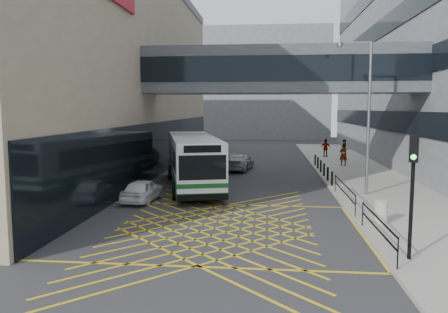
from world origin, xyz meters
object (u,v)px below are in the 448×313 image
(bus, at_px, (193,160))
(litter_bin, at_px, (381,212))
(car_white, at_px, (143,190))
(car_silver, at_px, (238,161))
(traffic_light, at_px, (413,179))
(pedestrian_b, at_px, (345,150))
(street_lamp, at_px, (365,109))
(pedestrian_a, at_px, (343,155))
(pedestrian_c, at_px, (326,148))
(car_dark, at_px, (205,157))

(bus, relative_size, litter_bin, 12.45)
(car_white, bearing_deg, litter_bin, 167.02)
(car_white, xyz_separation_m, car_silver, (4.31, 12.39, 0.12))
(traffic_light, bearing_deg, litter_bin, 105.43)
(car_silver, height_order, traffic_light, traffic_light)
(bus, height_order, traffic_light, traffic_light)
(bus, height_order, pedestrian_b, bus)
(litter_bin, bearing_deg, pedestrian_b, 84.13)
(street_lamp, height_order, pedestrian_a, street_lamp)
(car_silver, relative_size, street_lamp, 0.56)
(car_silver, xyz_separation_m, pedestrian_a, (8.81, 2.77, 0.33))
(street_lamp, bearing_deg, pedestrian_a, 85.97)
(bus, height_order, litter_bin, bus)
(bus, bearing_deg, traffic_light, -69.29)
(bus, relative_size, street_lamp, 1.40)
(litter_bin, distance_m, pedestrian_c, 25.61)
(car_silver, xyz_separation_m, litter_bin, (7.21, -16.36, -0.11))
(car_white, xyz_separation_m, street_lamp, (12.08, 2.38, 4.38))
(bus, xyz_separation_m, pedestrian_c, (10.52, 17.06, -0.70))
(litter_bin, bearing_deg, bus, 138.35)
(street_lamp, relative_size, pedestrian_b, 4.38)
(car_dark, bearing_deg, litter_bin, 123.39)
(car_dark, height_order, litter_bin, car_dark)
(car_white, bearing_deg, car_dark, -88.65)
(car_white, relative_size, street_lamp, 0.46)
(car_white, xyz_separation_m, pedestrian_b, (13.89, 19.02, 0.51))
(street_lamp, xyz_separation_m, pedestrian_a, (1.03, 12.78, -3.93))
(bus, distance_m, car_silver, 8.25)
(car_white, bearing_deg, traffic_light, 148.78)
(traffic_light, xyz_separation_m, pedestrian_b, (2.62, 27.59, -1.65))
(bus, distance_m, car_white, 5.08)
(pedestrian_b, bearing_deg, litter_bin, -111.99)
(street_lamp, bearing_deg, car_white, -168.27)
(litter_bin, bearing_deg, pedestrian_a, 85.24)
(bus, bearing_deg, litter_bin, -56.35)
(car_silver, bearing_deg, bus, 80.54)
(car_dark, height_order, street_lamp, street_lamp)
(street_lamp, bearing_deg, pedestrian_b, 84.40)
(litter_bin, xyz_separation_m, pedestrian_c, (0.94, 25.59, 0.41))
(car_silver, distance_m, pedestrian_a, 9.24)
(street_lamp, xyz_separation_m, pedestrian_c, (0.38, 19.24, -3.95))
(car_silver, bearing_deg, litter_bin, 121.15)
(street_lamp, bearing_deg, bus, 168.50)
(car_silver, relative_size, pedestrian_b, 2.46)
(bus, relative_size, car_silver, 2.49)
(traffic_light, bearing_deg, street_lamp, 104.34)
(traffic_light, relative_size, litter_bin, 4.21)
(street_lamp, xyz_separation_m, pedestrian_b, (1.80, 16.64, -3.87))
(bus, xyz_separation_m, car_dark, (-0.71, 10.43, -1.00))
(car_dark, relative_size, litter_bin, 5.00)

